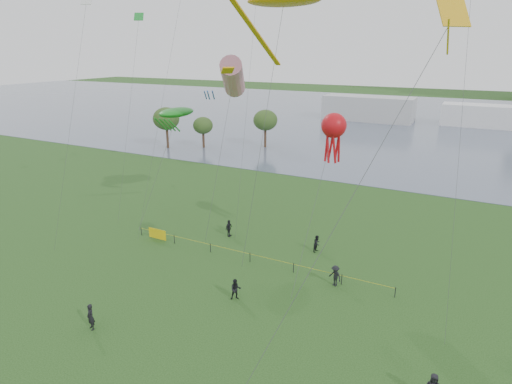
% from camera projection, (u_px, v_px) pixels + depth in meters
% --- Properties ---
extents(ground_plane, '(400.00, 400.00, 0.00)m').
position_uv_depth(ground_plane, '(172.00, 383.00, 23.25)').
color(ground_plane, '#193C13').
extents(lake, '(400.00, 120.00, 0.08)m').
position_uv_depth(lake, '(420.00, 121.00, 107.50)').
color(lake, slate).
rests_on(lake, ground_plane).
extents(pavilion_left, '(22.00, 8.00, 6.00)m').
position_uv_depth(pavilion_left, '(368.00, 108.00, 107.55)').
color(pavilion_left, silver).
rests_on(pavilion_left, ground_plane).
extents(pavilion_right, '(18.00, 7.00, 5.00)m').
position_uv_depth(pavilion_right, '(484.00, 116.00, 98.94)').
color(pavilion_right, white).
rests_on(pavilion_right, ground_plane).
extents(trees, '(20.06, 13.31, 7.39)m').
position_uv_depth(trees, '(209.00, 121.00, 76.89)').
color(trees, '#3C291B').
rests_on(trees, ground_plane).
extents(fence, '(24.07, 0.07, 1.05)m').
position_uv_depth(fence, '(191.00, 242.00, 38.96)').
color(fence, black).
rests_on(fence, ground_plane).
extents(spectator_a, '(0.98, 0.95, 1.60)m').
position_uv_depth(spectator_a, '(236.00, 289.00, 30.81)').
color(spectator_a, black).
rests_on(spectator_a, ground_plane).
extents(spectator_b, '(1.24, 1.00, 1.68)m').
position_uv_depth(spectator_b, '(335.00, 276.00, 32.58)').
color(spectator_b, black).
rests_on(spectator_b, ground_plane).
extents(spectator_c, '(0.47, 1.00, 1.67)m').
position_uv_depth(spectator_c, '(229.00, 228.00, 41.21)').
color(spectator_c, black).
rests_on(spectator_c, ground_plane).
extents(spectator_f, '(0.76, 0.62, 1.79)m').
position_uv_depth(spectator_f, '(91.00, 317.00, 27.48)').
color(spectator_f, black).
rests_on(spectator_f, ground_plane).
extents(spectator_g, '(0.72, 0.85, 1.55)m').
position_uv_depth(spectator_g, '(317.00, 244.00, 38.11)').
color(spectator_g, black).
rests_on(spectator_g, ground_plane).
extents(kite_stingray, '(5.65, 10.24, 21.01)m').
position_uv_depth(kite_stingray, '(283.00, 1.00, 30.54)').
color(kite_stingray, '#3F3F42').
extents(kite_windsock, '(4.36, 6.84, 16.80)m').
position_uv_depth(kite_windsock, '(233.00, 77.00, 39.08)').
color(kite_windsock, '#3F3F42').
extents(kite_creature, '(2.80, 7.62, 11.64)m').
position_uv_depth(kite_creature, '(176.00, 113.00, 43.00)').
color(kite_creature, '#3F3F42').
extents(kite_octopus, '(1.96, 7.97, 12.61)m').
position_uv_depth(kite_octopus, '(334.00, 127.00, 33.17)').
color(kite_octopus, '#3F3F42').
extents(kite_delta, '(7.89, 8.87, 19.32)m').
position_uv_depth(kite_delta, '(439.00, 40.00, 17.29)').
color(kite_delta, '#3F3F42').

